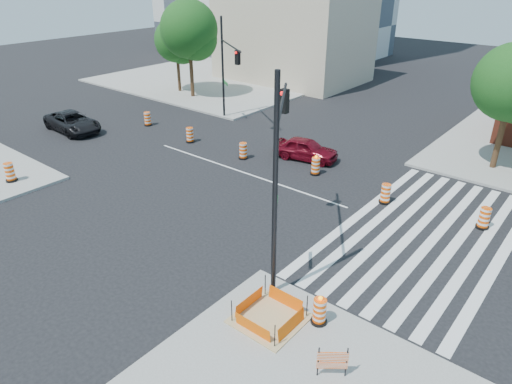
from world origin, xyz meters
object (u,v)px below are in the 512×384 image
dark_suv (72,122)px  signal_pole_nw (227,62)px  signal_pole_se (279,153)px  red_coupe (306,149)px

dark_suv → signal_pole_nw: bearing=-37.9°
dark_suv → signal_pole_se: bearing=-97.5°
red_coupe → signal_pole_se: size_ratio=0.50×
red_coupe → dark_suv: 17.39m
red_coupe → signal_pole_nw: bearing=62.9°
signal_pole_se → signal_pole_nw: bearing=15.0°
red_coupe → signal_pole_nw: signal_pole_nw is taller
red_coupe → dark_suv: (-16.22, -6.27, 0.02)m
red_coupe → signal_pole_nw: 9.84m
signal_pole_se → signal_pole_nw: size_ratio=1.08×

